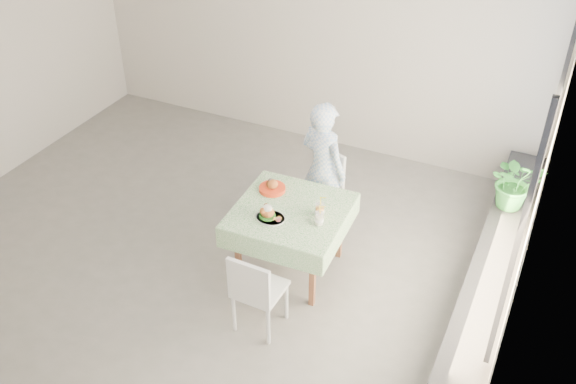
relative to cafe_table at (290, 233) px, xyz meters
The scene contains 15 objects.
floor 1.03m from the cafe_table, behind, with size 6.00×6.00×0.00m, color #62605D.
wall_back 2.85m from the cafe_table, 109.98° to the left, with size 6.00×0.02×2.80m, color beige.
wall_front 2.80m from the cafe_table, 110.45° to the right, with size 6.00×0.02×2.80m, color beige.
wall_right 2.28m from the cafe_table, ahead, with size 0.02×5.00×2.80m, color beige.
window_pane 2.37m from the cafe_table, ahead, with size 0.01×4.80×2.18m, color #D1E0F9.
window_ledge 1.89m from the cafe_table, ahead, with size 0.40×4.80×0.50m, color black.
cafe_table is the anchor object (origin of this frame).
chair_far 0.89m from the cafe_table, 94.13° to the left, with size 0.52×0.52×0.84m.
chair_near 0.84m from the cafe_table, 84.64° to the right, with size 0.41×0.41×0.85m.
diner 0.80m from the cafe_table, 88.44° to the left, with size 0.56×0.37×1.53m, color #8FB4E5.
main_dish 0.41m from the cafe_table, 120.04° to the right, with size 0.28×0.28×0.14m.
juice_cup_orange 0.45m from the cafe_table, ahead, with size 0.09×0.09×0.26m.
juice_cup_lemonade 0.48m from the cafe_table, 15.16° to the right, with size 0.09×0.09×0.25m.
second_dish 0.48m from the cafe_table, 144.76° to the left, with size 0.26×0.26×0.12m.
potted_plant 2.29m from the cafe_table, 35.38° to the left, with size 0.51×0.45×0.57m, color #267233.
Camera 1 is at (2.98, -4.44, 4.34)m, focal length 40.00 mm.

